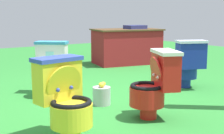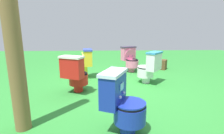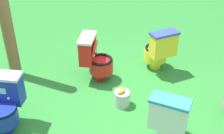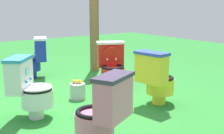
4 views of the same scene
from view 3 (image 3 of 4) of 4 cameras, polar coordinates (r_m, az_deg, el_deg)
The scene contains 7 objects.
ground at distance 4.16m, azimuth 1.15°, elevation -8.65°, with size 14.00×14.00×0.00m, color #2D8433.
toilet_white at distance 3.59m, azimuth 10.81°, elevation -9.45°, with size 0.63×0.64×0.73m.
toilet_yellow at distance 4.90m, azimuth 8.81°, elevation 3.25°, with size 0.47×0.55×0.73m.
toilet_blue at distance 3.96m, azimuth -19.56°, elevation -6.47°, with size 0.56×0.61×0.73m.
toilet_red at distance 4.63m, azimuth -3.22°, elevation 1.71°, with size 0.61×0.57×0.73m.
wooden_post at distance 4.63m, azimuth -19.72°, elevation 10.47°, with size 0.18×0.18×2.29m, color brown.
lemon_bucket at distance 4.23m, azimuth 1.90°, elevation -5.84°, with size 0.22×0.22×0.28m.
Camera 3 is at (0.94, 2.99, 2.74)m, focal length 48.82 mm.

